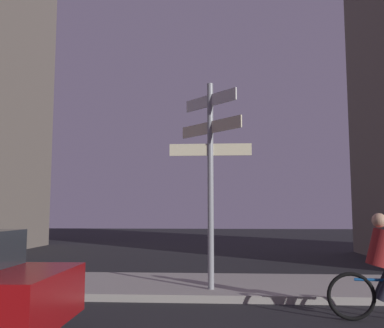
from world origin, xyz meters
TOP-DOWN VIEW (x-y plane):
  - sidewalk_kerb at (0.00, 7.33)m, footprint 40.00×2.83m
  - signpost at (1.47, 6.55)m, footprint 1.64×1.22m

SIDE VIEW (x-z plane):
  - sidewalk_kerb at x=0.00m, z-range 0.00..0.14m
  - signpost at x=1.47m, z-range 0.56..4.65m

